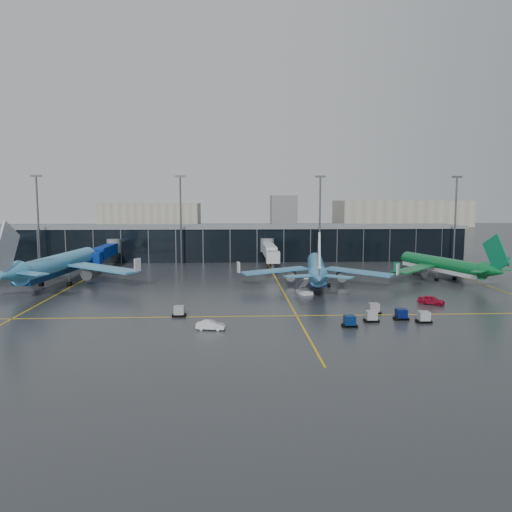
{
  "coord_description": "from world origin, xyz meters",
  "views": [
    {
      "loc": [
        -0.25,
        -93.38,
        18.63
      ],
      "look_at": [
        5.0,
        18.0,
        6.0
      ],
      "focal_mm": 35.0,
      "sensor_mm": 36.0,
      "label": 1
    }
  ],
  "objects_px": {
    "airliner_klm_near": "(316,258)",
    "airliner_aer_lingus": "(441,256)",
    "airliner_arkefly": "(58,253)",
    "service_van_white": "(211,325)",
    "baggage_carts": "(349,315)",
    "service_van_red": "(431,300)",
    "mobile_airstair": "(304,290)"
  },
  "relations": [
    {
      "from": "airliner_arkefly",
      "to": "service_van_white",
      "type": "height_order",
      "value": "airliner_arkefly"
    },
    {
      "from": "airliner_arkefly",
      "to": "mobile_airstair",
      "type": "xyz_separation_m",
      "value": [
        52.44,
        -13.88,
        -6.27
      ]
    },
    {
      "from": "airliner_klm_near",
      "to": "airliner_aer_lingus",
      "type": "height_order",
      "value": "airliner_klm_near"
    },
    {
      "from": "airliner_klm_near",
      "to": "airliner_aer_lingus",
      "type": "xyz_separation_m",
      "value": [
        30.53,
        6.75,
        -0.44
      ]
    },
    {
      "from": "mobile_airstair",
      "to": "service_van_white",
      "type": "relative_size",
      "value": 0.91
    },
    {
      "from": "mobile_airstair",
      "to": "service_van_white",
      "type": "height_order",
      "value": "mobile_airstair"
    },
    {
      "from": "airliner_arkefly",
      "to": "airliner_aer_lingus",
      "type": "distance_m",
      "value": 87.0
    },
    {
      "from": "airliner_aer_lingus",
      "to": "service_van_red",
      "type": "relative_size",
      "value": 7.83
    },
    {
      "from": "airliner_klm_near",
      "to": "mobile_airstair",
      "type": "distance_m",
      "value": 11.8
    },
    {
      "from": "airliner_klm_near",
      "to": "mobile_airstair",
      "type": "relative_size",
      "value": 10.36
    },
    {
      "from": "airliner_arkefly",
      "to": "service_van_white",
      "type": "xyz_separation_m",
      "value": [
        35.03,
        -40.32,
        -6.36
      ]
    },
    {
      "from": "airliner_klm_near",
      "to": "baggage_carts",
      "type": "distance_m",
      "value": 31.84
    },
    {
      "from": "airliner_arkefly",
      "to": "baggage_carts",
      "type": "distance_m",
      "value": 66.82
    },
    {
      "from": "airliner_klm_near",
      "to": "mobile_airstair",
      "type": "height_order",
      "value": "airliner_klm_near"
    },
    {
      "from": "service_van_red",
      "to": "baggage_carts",
      "type": "bearing_deg",
      "value": 158.28
    },
    {
      "from": "mobile_airstair",
      "to": "airliner_aer_lingus",
      "type": "bearing_deg",
      "value": 4.69
    },
    {
      "from": "mobile_airstair",
      "to": "service_van_red",
      "type": "height_order",
      "value": "mobile_airstair"
    },
    {
      "from": "baggage_carts",
      "to": "service_van_white",
      "type": "xyz_separation_m",
      "value": [
        -21.25,
        -4.83,
        -0.08
      ]
    },
    {
      "from": "airliner_arkefly",
      "to": "mobile_airstair",
      "type": "distance_m",
      "value": 54.61
    },
    {
      "from": "airliner_klm_near",
      "to": "airliner_aer_lingus",
      "type": "relative_size",
      "value": 1.08
    },
    {
      "from": "mobile_airstair",
      "to": "service_van_white",
      "type": "distance_m",
      "value": 31.66
    },
    {
      "from": "airliner_arkefly",
      "to": "mobile_airstair",
      "type": "height_order",
      "value": "airliner_arkefly"
    },
    {
      "from": "airliner_aer_lingus",
      "to": "baggage_carts",
      "type": "bearing_deg",
      "value": -144.49
    },
    {
      "from": "airliner_klm_near",
      "to": "service_van_red",
      "type": "bearing_deg",
      "value": -41.89
    },
    {
      "from": "airliner_klm_near",
      "to": "service_van_red",
      "type": "height_order",
      "value": "airliner_klm_near"
    },
    {
      "from": "baggage_carts",
      "to": "airliner_klm_near",
      "type": "bearing_deg",
      "value": 89.73
    },
    {
      "from": "airliner_arkefly",
      "to": "mobile_airstair",
      "type": "relative_size",
      "value": 12.14
    },
    {
      "from": "mobile_airstair",
      "to": "service_van_white",
      "type": "bearing_deg",
      "value": -144.3
    },
    {
      "from": "mobile_airstair",
      "to": "service_van_red",
      "type": "bearing_deg",
      "value": -47.89
    },
    {
      "from": "airliner_klm_near",
      "to": "airliner_aer_lingus",
      "type": "distance_m",
      "value": 31.27
    },
    {
      "from": "baggage_carts",
      "to": "mobile_airstair",
      "type": "xyz_separation_m",
      "value": [
        -3.83,
        21.61,
        0.01
      ]
    },
    {
      "from": "baggage_carts",
      "to": "service_van_red",
      "type": "xyz_separation_m",
      "value": [
        17.42,
        10.8,
        0.03
      ]
    }
  ]
}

